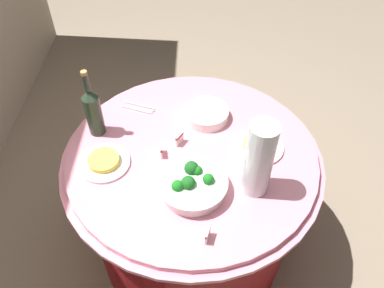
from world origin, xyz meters
name	(u,v)px	position (x,y,z in m)	size (l,w,h in m)	color
ground_plane	(192,238)	(0.00, 0.00, 0.00)	(6.00, 6.00, 0.00)	gray
buffet_table	(192,200)	(0.00, 0.00, 0.38)	(1.16, 1.16, 0.74)	maroon
broccoli_bowl	(192,184)	(-0.21, 0.00, 0.78)	(0.28, 0.28, 0.10)	white
plate_stack	(206,114)	(0.22, -0.07, 0.77)	(0.21, 0.21, 0.05)	white
wine_bottle	(93,110)	(0.12, 0.44, 0.87)	(0.07, 0.07, 0.34)	#253625
decorative_fruit_vase	(259,161)	(-0.19, -0.25, 0.90)	(0.11, 0.11, 0.34)	silver
serving_tongs	(140,108)	(0.29, 0.26, 0.74)	(0.09, 0.17, 0.01)	silver
food_plate_noodles	(259,146)	(0.03, -0.29, 0.75)	(0.22, 0.22, 0.03)	white
food_plate_fried_egg	(104,162)	(-0.08, 0.37, 0.75)	(0.22, 0.22, 0.04)	white
label_placard_front	(161,150)	(-0.02, 0.13, 0.77)	(0.05, 0.02, 0.05)	white
label_placard_mid	(180,139)	(0.05, 0.06, 0.77)	(0.05, 0.03, 0.05)	white
label_placard_rear	(208,235)	(-0.43, -0.06, 0.77)	(0.05, 0.02, 0.05)	white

